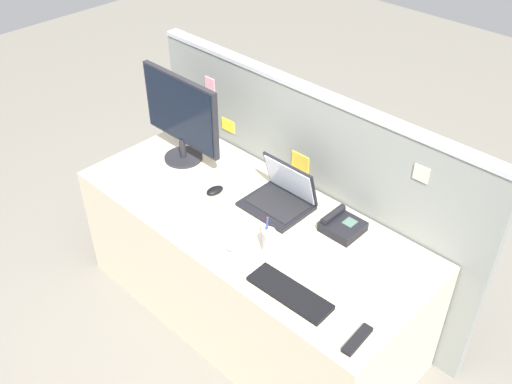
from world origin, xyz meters
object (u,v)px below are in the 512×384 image
computer_mouse_left_hand (234,244)px  cell_phone_white_slab (382,293)px  desk_phone (342,225)px  computer_mouse_right_hand (215,190)px  laptop (282,195)px  keyboard_main (290,293)px  pen_cup (268,239)px  tv_remote (357,340)px  desktop_monitor (181,115)px

computer_mouse_left_hand → cell_phone_white_slab: 0.71m
desk_phone → computer_mouse_left_hand: 0.53m
computer_mouse_right_hand → cell_phone_white_slab: (1.05, 0.01, -0.01)m
laptop → computer_mouse_right_hand: bearing=-151.3°
keyboard_main → pen_cup: bearing=148.7°
tv_remote → desk_phone: bearing=128.8°
cell_phone_white_slab → laptop: bearing=150.8°
laptop → keyboard_main: bearing=-44.8°
desktop_monitor → laptop: desktop_monitor is taller
computer_mouse_left_hand → pen_cup: (0.12, 0.10, 0.04)m
keyboard_main → cell_phone_white_slab: bearing=42.5°
laptop → computer_mouse_right_hand: (-0.32, -0.17, -0.04)m
tv_remote → desktop_monitor: bearing=162.0°
keyboard_main → laptop: bearing=133.3°
laptop → pen_cup: laptop is taller
keyboard_main → computer_mouse_left_hand: 0.39m
tv_remote → computer_mouse_right_hand: bearing=162.6°
computer_mouse_right_hand → cell_phone_white_slab: bearing=7.0°
laptop → cell_phone_white_slab: (0.73, -0.16, -0.05)m
cell_phone_white_slab → keyboard_main: bearing=-152.1°
keyboard_main → computer_mouse_right_hand: computer_mouse_right_hand is taller
laptop → computer_mouse_left_hand: laptop is taller
cell_phone_white_slab → tv_remote: (0.07, -0.28, 0.01)m
desktop_monitor → tv_remote: size_ratio=3.34×
pen_cup → cell_phone_white_slab: (0.55, 0.13, -0.05)m
computer_mouse_right_hand → computer_mouse_left_hand: same height
laptop → desk_phone: 0.35m
computer_mouse_left_hand → tv_remote: bearing=-19.6°
desktop_monitor → keyboard_main: 1.22m
keyboard_main → computer_mouse_left_hand: bearing=171.1°
keyboard_main → computer_mouse_right_hand: 0.81m
computer_mouse_left_hand → tv_remote: 0.74m
computer_mouse_right_hand → tv_remote: bearing=-7.0°
desktop_monitor → keyboard_main: (1.13, -0.37, -0.27)m
keyboard_main → computer_mouse_left_hand: size_ratio=3.89×
desk_phone → keyboard_main: bearing=-78.8°
cell_phone_white_slab → computer_mouse_right_hand: bearing=164.0°
desk_phone → computer_mouse_left_hand: (-0.29, -0.45, -0.01)m
laptop → pen_cup: size_ratio=1.85×
desktop_monitor → computer_mouse_right_hand: size_ratio=5.67×
laptop → tv_remote: bearing=-29.0°
cell_phone_white_slab → computer_mouse_left_hand: bearing=-177.5°
laptop → desk_phone: (0.35, 0.05, -0.02)m
desktop_monitor → computer_mouse_left_hand: size_ratio=5.67×
desktop_monitor → keyboard_main: bearing=-18.3°
pen_cup → cell_phone_white_slab: bearing=13.1°
tv_remote → computer_mouse_left_hand: bearing=172.5°
tv_remote → cell_phone_white_slab: bearing=100.7°
laptop → computer_mouse_left_hand: size_ratio=3.23×
desk_phone → pen_cup: pen_cup is taller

